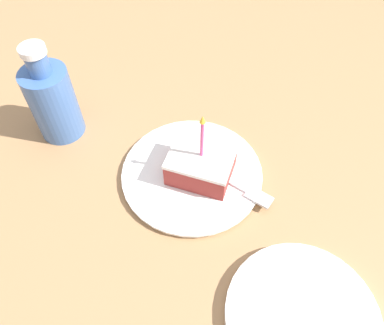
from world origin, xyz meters
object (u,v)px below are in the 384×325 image
(cake_slice, at_px, (201,164))
(side_plate, at_px, (302,317))
(plate, at_px, (192,173))
(bottle, at_px, (53,101))
(fork, at_px, (235,183))

(cake_slice, distance_m, side_plate, 0.28)
(plate, height_order, bottle, bottle)
(bottle, bearing_deg, side_plate, 67.20)
(cake_slice, bearing_deg, plate, -84.95)
(bottle, distance_m, side_plate, 0.54)
(cake_slice, height_order, bottle, bottle)
(fork, xyz_separation_m, bottle, (-0.03, -0.35, 0.06))
(cake_slice, relative_size, bottle, 0.74)
(plate, relative_size, cake_slice, 1.74)
(plate, distance_m, cake_slice, 0.04)
(plate, relative_size, fork, 1.53)
(fork, bearing_deg, bottle, -94.41)
(fork, distance_m, bottle, 0.36)
(plate, distance_m, bottle, 0.28)
(plate, xyz_separation_m, bottle, (-0.03, -0.27, 0.07))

